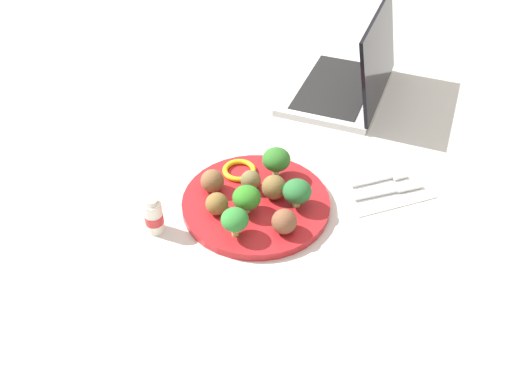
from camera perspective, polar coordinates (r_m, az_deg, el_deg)
ground_plane at (r=1.03m, az=0.00°, el=-1.50°), size 4.00×4.00×0.00m
plate at (r=1.03m, az=0.00°, el=-1.18°), size 0.28×0.28×0.02m
broccoli_floret_near_rim at (r=0.93m, az=-2.24°, el=-2.94°), size 0.05×0.05×0.06m
broccoli_floret_back_left at (r=1.05m, az=2.15°, el=3.41°), size 0.06×0.06×0.06m
broccoli_floret_back_right at (r=0.98m, az=-0.99°, el=-0.61°), size 0.05×0.05×0.05m
broccoli_floret_front_right at (r=0.99m, az=4.34°, el=0.05°), size 0.05×0.05×0.06m
meatball_front_left at (r=1.03m, az=-4.61°, el=1.16°), size 0.04×0.04×0.04m
meatball_mid_right at (r=1.03m, az=-0.67°, el=1.21°), size 0.04×0.04×0.04m
meatball_far_rim at (r=0.95m, az=2.98°, el=-3.12°), size 0.05×0.05×0.05m
meatball_mid_left at (r=0.99m, az=-4.13°, el=-1.24°), size 0.04×0.04×0.04m
meatball_front_right at (r=1.02m, az=1.85°, el=0.61°), size 0.05×0.05×0.05m
pepper_ring_back_right at (r=1.08m, az=-1.77°, el=2.29°), size 0.10×0.10×0.01m
napkin at (r=1.10m, az=13.18°, el=0.48°), size 0.18×0.13×0.01m
fork at (r=1.11m, az=13.12°, el=1.33°), size 0.12×0.02×0.01m
knife at (r=1.09m, az=14.02°, el=0.17°), size 0.15×0.02×0.01m
yogurt_bottle at (r=0.98m, az=-10.69°, el=-2.53°), size 0.03×0.03×0.07m
laptop at (r=1.36m, az=9.63°, el=11.57°), size 0.37×0.39×0.21m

